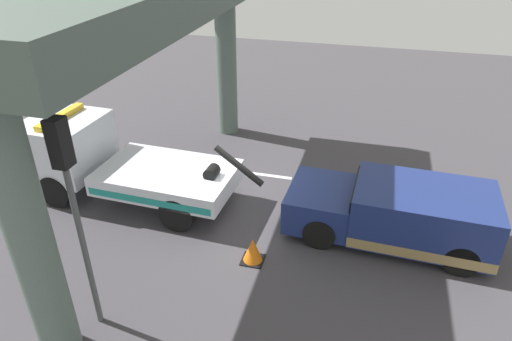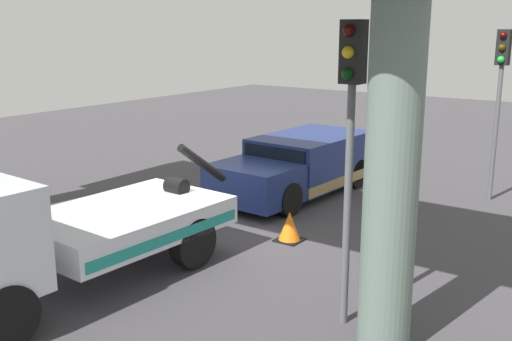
{
  "view_description": "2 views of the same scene",
  "coord_description": "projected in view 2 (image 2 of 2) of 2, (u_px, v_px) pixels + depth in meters",
  "views": [
    {
      "loc": [
        -3.51,
        10.42,
        7.63
      ],
      "look_at": [
        -0.65,
        -0.26,
        1.35
      ],
      "focal_mm": 32.26,
      "sensor_mm": 36.0,
      "label": 1
    },
    {
      "loc": [
        9.35,
        8.46,
        4.56
      ],
      "look_at": [
        -2.19,
        0.22,
        1.14
      ],
      "focal_mm": 41.99,
      "sensor_mm": 36.0,
      "label": 2
    }
  ],
  "objects": [
    {
      "name": "lane_stripe_mid",
      "position": [
        119.0,
        219.0,
        14.58
      ],
      "size": [
        2.6,
        0.16,
        0.01
      ],
      "primitive_type": "cube",
      "color": "silver",
      "rests_on": "ground"
    },
    {
      "name": "traffic_cone_orange",
      "position": [
        290.0,
        227.0,
        13.02
      ],
      "size": [
        0.55,
        0.55,
        0.66
      ],
      "color": "orange",
      "rests_on": "ground"
    },
    {
      "name": "ground_plane",
      "position": [
        191.0,
        240.0,
        13.26
      ],
      "size": [
        60.0,
        40.0,
        0.1
      ],
      "primitive_type": "cube",
      "color": "#423F44"
    },
    {
      "name": "traffic_light_far",
      "position": [
        351.0,
        110.0,
        8.68
      ],
      "size": [
        0.39,
        0.32,
        4.66
      ],
      "color": "#515456",
      "rests_on": "ground"
    },
    {
      "name": "towed_van_green",
      "position": [
        299.0,
        166.0,
        16.66
      ],
      "size": [
        5.28,
        2.41,
        1.58
      ],
      "color": "navy",
      "rests_on": "ground"
    },
    {
      "name": "traffic_light_near",
      "position": [
        500.0,
        78.0,
        15.43
      ],
      "size": [
        0.39,
        0.32,
        4.5
      ],
      "color": "#515456",
      "rests_on": "ground"
    },
    {
      "name": "lane_stripe_west",
      "position": [
        260.0,
        171.0,
        19.32
      ],
      "size": [
        2.6,
        0.16,
        0.01
      ],
      "primitive_type": "cube",
      "color": "silver",
      "rests_on": "ground"
    },
    {
      "name": "tow_truck_white",
      "position": [
        34.0,
        234.0,
        9.96
      ],
      "size": [
        7.3,
        2.65,
        2.46
      ],
      "color": "silver",
      "rests_on": "ground"
    }
  ]
}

